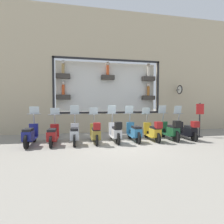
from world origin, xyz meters
name	(u,v)px	position (x,y,z in m)	size (l,w,h in m)	color
ground_plane	(122,144)	(0.00, 0.00, 0.00)	(120.00, 120.00, 0.00)	gray
building_facade	(108,71)	(3.60, 0.00, 3.85)	(1.22, 36.00, 7.56)	tan
scooter_black_0	(188,130)	(0.35, -3.40, 0.46)	(1.79, 0.61, 1.66)	black
scooter_green_1	(171,130)	(0.36, -2.50, 0.48)	(1.80, 0.61, 1.67)	black
scooter_yellow_2	(153,131)	(0.35, -1.59, 0.46)	(1.79, 0.60, 1.56)	black
scooter_teal_3	(134,132)	(0.42, -0.68, 0.44)	(1.80, 0.60, 1.67)	black
scooter_white_4	(116,132)	(0.36, 0.23, 0.48)	(1.80, 0.60, 1.69)	black
scooter_olive_5	(96,133)	(0.35, 1.13, 0.46)	(1.79, 0.60, 1.57)	black
scooter_silver_6	(75,134)	(0.42, 2.04, 0.44)	(1.80, 0.61, 1.68)	black
scooter_red_7	(53,135)	(0.41, 2.95, 0.42)	(1.80, 0.61, 1.56)	black
scooter_navy_8	(30,135)	(0.42, 3.86, 0.45)	(1.81, 0.61, 1.63)	black
shop_sign_post	(200,118)	(0.85, -4.46, 0.98)	(0.36, 0.45, 1.81)	#232326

